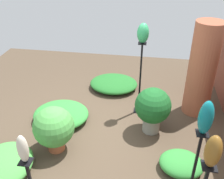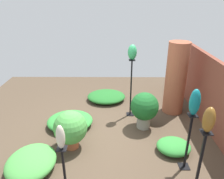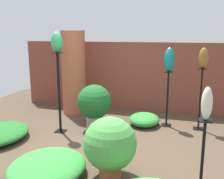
{
  "view_description": "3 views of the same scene",
  "coord_description": "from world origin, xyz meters",
  "px_view_note": "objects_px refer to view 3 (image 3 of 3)",
  "views": [
    {
      "loc": [
        3.84,
        0.81,
        3.37
      ],
      "look_at": [
        -0.07,
        0.18,
        1.03
      ],
      "focal_mm": 42.0,
      "sensor_mm": 36.0,
      "label": 1
    },
    {
      "loc": [
        4.4,
        0.15,
        3.1
      ],
      "look_at": [
        -0.22,
        0.12,
        1.09
      ],
      "focal_mm": 35.0,
      "sensor_mm": 36.0,
      "label": 2
    },
    {
      "loc": [
        1.36,
        -3.91,
        1.97
      ],
      "look_at": [
        0.2,
        0.33,
        1.0
      ],
      "focal_mm": 42.0,
      "sensor_mm": 36.0,
      "label": 3
    }
  ],
  "objects_px": {
    "pedestal_jade": "(59,96)",
    "art_vase_teal": "(169,60)",
    "art_vase_bronze": "(203,58)",
    "brick_pillar": "(74,73)",
    "potted_plant_near_pillar": "(94,104)",
    "pedestal_bronze": "(200,102)",
    "art_vase_jade": "(57,42)",
    "art_vase_ivory": "(207,104)",
    "potted_plant_front_right": "(110,145)",
    "pedestal_ivory": "(202,157)",
    "pedestal_teal": "(167,101)"
  },
  "relations": [
    {
      "from": "brick_pillar",
      "to": "art_vase_teal",
      "type": "height_order",
      "value": "brick_pillar"
    },
    {
      "from": "art_vase_teal",
      "to": "potted_plant_near_pillar",
      "type": "distance_m",
      "value": 1.77
    },
    {
      "from": "pedestal_jade",
      "to": "potted_plant_front_right",
      "type": "bearing_deg",
      "value": -44.1
    },
    {
      "from": "pedestal_jade",
      "to": "art_vase_teal",
      "type": "height_order",
      "value": "art_vase_teal"
    },
    {
      "from": "pedestal_jade",
      "to": "art_vase_bronze",
      "type": "relative_size",
      "value": 3.92
    },
    {
      "from": "pedestal_jade",
      "to": "art_vase_jade",
      "type": "bearing_deg",
      "value": -45.0
    },
    {
      "from": "pedestal_jade",
      "to": "potted_plant_near_pillar",
      "type": "bearing_deg",
      "value": 25.18
    },
    {
      "from": "brick_pillar",
      "to": "art_vase_bronze",
      "type": "relative_size",
      "value": 4.94
    },
    {
      "from": "art_vase_bronze",
      "to": "art_vase_jade",
      "type": "bearing_deg",
      "value": -161.75
    },
    {
      "from": "art_vase_teal",
      "to": "potted_plant_near_pillar",
      "type": "height_order",
      "value": "art_vase_teal"
    },
    {
      "from": "brick_pillar",
      "to": "art_vase_teal",
      "type": "bearing_deg",
      "value": -7.98
    },
    {
      "from": "pedestal_bronze",
      "to": "art_vase_bronze",
      "type": "height_order",
      "value": "art_vase_bronze"
    },
    {
      "from": "art_vase_ivory",
      "to": "art_vase_jade",
      "type": "xyz_separation_m",
      "value": [
        -2.62,
        1.27,
        0.66
      ]
    },
    {
      "from": "brick_pillar",
      "to": "pedestal_jade",
      "type": "relative_size",
      "value": 1.26
    },
    {
      "from": "pedestal_jade",
      "to": "potted_plant_near_pillar",
      "type": "relative_size",
      "value": 1.69
    },
    {
      "from": "potted_plant_near_pillar",
      "to": "art_vase_jade",
      "type": "bearing_deg",
      "value": -154.82
    },
    {
      "from": "potted_plant_near_pillar",
      "to": "art_vase_teal",
      "type": "bearing_deg",
      "value": 23.88
    },
    {
      "from": "brick_pillar",
      "to": "art_vase_teal",
      "type": "distance_m",
      "value": 2.31
    },
    {
      "from": "pedestal_jade",
      "to": "art_vase_ivory",
      "type": "bearing_deg",
      "value": -25.94
    },
    {
      "from": "brick_pillar",
      "to": "potted_plant_near_pillar",
      "type": "distance_m",
      "value": 1.34
    },
    {
      "from": "pedestal_ivory",
      "to": "pedestal_teal",
      "type": "height_order",
      "value": "pedestal_teal"
    },
    {
      "from": "potted_plant_near_pillar",
      "to": "art_vase_bronze",
      "type": "bearing_deg",
      "value": 16.02
    },
    {
      "from": "art_vase_jade",
      "to": "pedestal_jade",
      "type": "bearing_deg",
      "value": 135.0
    },
    {
      "from": "pedestal_bronze",
      "to": "art_vase_bronze",
      "type": "distance_m",
      "value": 0.89
    },
    {
      "from": "pedestal_teal",
      "to": "potted_plant_front_right",
      "type": "height_order",
      "value": "pedestal_teal"
    },
    {
      "from": "art_vase_ivory",
      "to": "art_vase_bronze",
      "type": "distance_m",
      "value": 2.19
    },
    {
      "from": "pedestal_jade",
      "to": "art_vase_jade",
      "type": "relative_size",
      "value": 4.11
    },
    {
      "from": "art_vase_ivory",
      "to": "pedestal_bronze",
      "type": "bearing_deg",
      "value": 88.27
    },
    {
      "from": "pedestal_ivory",
      "to": "art_vase_jade",
      "type": "height_order",
      "value": "art_vase_jade"
    },
    {
      "from": "pedestal_teal",
      "to": "art_vase_jade",
      "type": "distance_m",
      "value": 2.55
    },
    {
      "from": "pedestal_teal",
      "to": "art_vase_jade",
      "type": "height_order",
      "value": "art_vase_jade"
    },
    {
      "from": "pedestal_teal",
      "to": "potted_plant_near_pillar",
      "type": "distance_m",
      "value": 1.54
    },
    {
      "from": "brick_pillar",
      "to": "art_vase_ivory",
      "type": "xyz_separation_m",
      "value": [
        2.84,
        -2.51,
        0.12
      ]
    },
    {
      "from": "art_vase_bronze",
      "to": "potted_plant_near_pillar",
      "type": "xyz_separation_m",
      "value": [
        -2.06,
        -0.59,
        -0.92
      ]
    },
    {
      "from": "art_vase_teal",
      "to": "pedestal_bronze",
      "type": "bearing_deg",
      "value": -2.73
    },
    {
      "from": "art_vase_jade",
      "to": "potted_plant_front_right",
      "type": "relative_size",
      "value": 0.45
    },
    {
      "from": "potted_plant_front_right",
      "to": "pedestal_jade",
      "type": "bearing_deg",
      "value": 135.9
    },
    {
      "from": "pedestal_bronze",
      "to": "art_vase_jade",
      "type": "relative_size",
      "value": 3.27
    },
    {
      "from": "art_vase_jade",
      "to": "pedestal_ivory",
      "type": "bearing_deg",
      "value": -25.94
    },
    {
      "from": "brick_pillar",
      "to": "potted_plant_near_pillar",
      "type": "bearing_deg",
      "value": -47.92
    },
    {
      "from": "brick_pillar",
      "to": "art_vase_ivory",
      "type": "relative_size",
      "value": 4.79
    },
    {
      "from": "pedestal_bronze",
      "to": "art_vase_bronze",
      "type": "xyz_separation_m",
      "value": [
        0.0,
        -0.0,
        0.89
      ]
    },
    {
      "from": "art_vase_teal",
      "to": "art_vase_bronze",
      "type": "xyz_separation_m",
      "value": [
        0.65,
        -0.03,
        0.05
      ]
    },
    {
      "from": "brick_pillar",
      "to": "art_vase_ivory",
      "type": "height_order",
      "value": "brick_pillar"
    },
    {
      "from": "art_vase_teal",
      "to": "art_vase_bronze",
      "type": "height_order",
      "value": "art_vase_bronze"
    },
    {
      "from": "pedestal_ivory",
      "to": "art_vase_bronze",
      "type": "height_order",
      "value": "art_vase_bronze"
    },
    {
      "from": "pedestal_jade",
      "to": "art_vase_jade",
      "type": "distance_m",
      "value": 1.04
    },
    {
      "from": "pedestal_jade",
      "to": "pedestal_bronze",
      "type": "height_order",
      "value": "pedestal_jade"
    },
    {
      "from": "art_vase_bronze",
      "to": "potted_plant_front_right",
      "type": "xyz_separation_m",
      "value": [
        -1.26,
        -2.27,
        -0.98
      ]
    },
    {
      "from": "pedestal_jade",
      "to": "art_vase_teal",
      "type": "distance_m",
      "value": 2.33
    }
  ]
}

